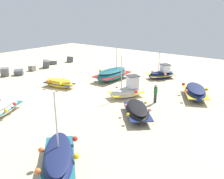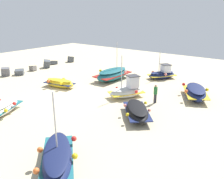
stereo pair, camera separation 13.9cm
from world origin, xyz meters
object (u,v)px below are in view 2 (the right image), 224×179
Objects in this scene: fishing_boat_0 at (113,74)px; fishing_boat_1 at (0,109)px; fishing_boat_3 at (58,159)px; fishing_boat_4 at (195,92)px; fishing_boat_7 at (127,90)px; fishing_boat_5 at (137,111)px; fishing_boat_2 at (59,83)px; person_walking at (155,93)px; fishing_boat_6 at (162,74)px.

fishing_boat_0 is 1.19× the size of fishing_boat_1.
fishing_boat_4 is at bearing 124.64° from fishing_boat_3.
fishing_boat_1 is 0.97× the size of fishing_boat_3.
fishing_boat_5 is at bearing -108.52° from fishing_boat_7.
fishing_boat_2 is 7.56m from fishing_boat_7.
person_walking reaches higher than fishing_boat_4.
fishing_boat_3 is 14.67m from fishing_boat_4.
fishing_boat_7 is (1.90, -7.32, 0.17)m from fishing_boat_2.
fishing_boat_3 is at bearing -41.19° from fishing_boat_5.
fishing_boat_0 is at bearing -30.00° from fishing_boat_1.
fishing_boat_5 is (-6.81, 2.10, -0.08)m from fishing_boat_4.
fishing_boat_3 is at bearing -136.05° from fishing_boat_6.
fishing_boat_4 is at bearing -105.88° from person_walking.
fishing_boat_0 is 5.90m from fishing_boat_7.
person_walking is at bearing 142.20° from fishing_boat_5.
fishing_boat_6 reaches higher than person_walking.
fishing_boat_4 is 4.15m from person_walking.
fishing_boat_4 is 1.14× the size of fishing_boat_5.
fishing_boat_0 reaches higher than fishing_boat_3.
fishing_boat_3 is at bearing 128.00° from fishing_boat_2.
fishing_boat_7 is at bearing -178.75° from fishing_boat_5.
fishing_boat_6 is 8.19m from person_walking.
fishing_boat_4 is at bearing 90.24° from fishing_boat_0.
fishing_boat_1 is 12.65m from person_walking.
fishing_boat_0 is 1.41× the size of fishing_boat_6.
fishing_boat_1 is 8.96m from fishing_boat_3.
fishing_boat_1 is 0.93× the size of fishing_boat_4.
fishing_boat_1 is 1.05× the size of fishing_boat_7.
fishing_boat_1 reaches higher than fishing_boat_6.
fishing_boat_1 is at bearing -97.33° from fishing_boat_5.
person_walking is (-3.40, 2.35, 0.40)m from fishing_boat_4.
fishing_boat_7 is 2.38× the size of person_walking.
fishing_boat_6 is (9.69, -7.10, 0.10)m from fishing_boat_2.
fishing_boat_0 is at bearing -174.49° from fishing_boat_5.
fishing_boat_2 is 10.43m from fishing_boat_5.
fishing_boat_7 is (9.22, -5.67, 0.18)m from fishing_boat_1.
fishing_boat_6 is 0.89× the size of fishing_boat_7.
fishing_boat_4 is 1.27× the size of fishing_boat_6.
fishing_boat_1 is 17.86m from fishing_boat_6.
fishing_boat_6 is (18.74, 3.34, -0.04)m from fishing_boat_3.
fishing_boat_1 is 10.56m from fishing_boat_5.
fishing_boat_0 is 1.11× the size of fishing_boat_4.
fishing_boat_0 is 16.58m from fishing_boat_3.
person_walking is at bearing -57.92° from fishing_boat_7.
fishing_boat_1 is at bearing -163.93° from fishing_boat_6.
fishing_boat_4 is 6.26m from fishing_boat_7.
fishing_boat_0 is at bearing 166.84° from fishing_boat_6.
fishing_boat_0 is 10.30m from fishing_boat_5.
fishing_boat_7 is (-7.79, -0.22, 0.07)m from fishing_boat_6.
fishing_boat_2 is 0.83× the size of fishing_boat_3.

